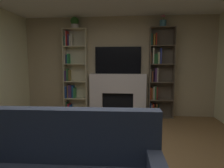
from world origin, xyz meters
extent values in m
plane|color=olive|center=(0.00, 0.00, 0.00)|extent=(6.63, 6.63, 0.00)
cube|color=tan|center=(0.00, 2.79, 1.30)|extent=(5.12, 0.06, 2.60)
cube|color=white|center=(-0.57, 2.67, 0.31)|extent=(0.33, 0.19, 0.61)
cube|color=white|center=(0.57, 2.67, 0.31)|extent=(0.33, 0.19, 0.61)
cube|color=white|center=(0.00, 2.67, 0.86)|extent=(1.48, 0.19, 0.50)
cube|color=black|center=(0.00, 2.72, 0.31)|extent=(0.81, 0.08, 0.61)
cube|color=#4F555B|center=(0.00, 2.42, 0.01)|extent=(1.58, 0.30, 0.03)
cube|color=black|center=(0.00, 2.73, 1.47)|extent=(1.20, 0.06, 0.70)
cube|color=beige|center=(-1.41, 2.63, 1.14)|extent=(0.02, 0.27, 2.28)
cube|color=beige|center=(-0.82, 2.63, 1.14)|extent=(0.02, 0.27, 2.28)
cube|color=beige|center=(-1.11, 2.75, 1.14)|extent=(0.62, 0.02, 2.28)
cube|color=beige|center=(-1.11, 2.63, 0.01)|extent=(0.58, 0.27, 0.02)
cube|color=#2C6A3E|center=(-1.38, 2.66, 0.18)|extent=(0.03, 0.16, 0.32)
cube|color=#B12336|center=(-1.32, 2.64, 0.16)|extent=(0.04, 0.21, 0.28)
cube|color=navy|center=(-1.27, 2.65, 0.15)|extent=(0.02, 0.20, 0.26)
cube|color=beige|center=(-1.11, 2.63, 0.46)|extent=(0.58, 0.27, 0.02)
cube|color=#244898|center=(-1.38, 2.63, 0.62)|extent=(0.03, 0.22, 0.31)
cube|color=#905C3C|center=(-1.34, 2.66, 0.64)|extent=(0.02, 0.16, 0.35)
cube|color=#4F3D71|center=(-1.31, 2.67, 0.64)|extent=(0.03, 0.16, 0.34)
cube|color=#572E69|center=(-1.27, 2.66, 0.63)|extent=(0.04, 0.17, 0.33)
cube|color=#1F4E8D|center=(-1.21, 2.67, 0.63)|extent=(0.04, 0.16, 0.33)
cube|color=#34804B|center=(-1.16, 2.65, 0.60)|extent=(0.04, 0.19, 0.27)
cube|color=beige|center=(-1.11, 2.63, 0.91)|extent=(0.58, 0.27, 0.02)
cube|color=#553C76|center=(-1.38, 2.63, 1.06)|extent=(0.03, 0.23, 0.27)
cube|color=#386F3F|center=(-1.34, 2.66, 1.08)|extent=(0.03, 0.17, 0.32)
cube|color=olive|center=(-1.29, 2.67, 1.07)|extent=(0.03, 0.16, 0.29)
cube|color=beige|center=(-1.11, 2.63, 1.37)|extent=(0.58, 0.27, 0.02)
cube|color=beige|center=(-1.38, 2.63, 1.55)|extent=(0.02, 0.23, 0.34)
cube|color=navy|center=(-1.35, 2.67, 1.50)|extent=(0.03, 0.15, 0.23)
cube|color=#258148|center=(-1.30, 2.65, 1.51)|extent=(0.03, 0.20, 0.26)
cube|color=beige|center=(-1.11, 2.63, 1.83)|extent=(0.58, 0.27, 0.02)
cube|color=#2A6D55|center=(-1.38, 2.65, 1.96)|extent=(0.02, 0.20, 0.25)
cube|color=beige|center=(-1.35, 2.65, 2.03)|extent=(0.02, 0.20, 0.38)
cube|color=red|center=(-1.33, 2.64, 2.03)|extent=(0.02, 0.21, 0.39)
cube|color=#54387C|center=(-1.29, 2.65, 1.99)|extent=(0.02, 0.19, 0.30)
cube|color=beige|center=(-1.24, 2.64, 1.97)|extent=(0.04, 0.20, 0.26)
cube|color=beige|center=(-1.19, 2.64, 1.99)|extent=(0.04, 0.22, 0.31)
cube|color=beige|center=(-1.11, 2.63, 2.28)|extent=(0.58, 0.27, 0.02)
cube|color=brown|center=(0.82, 2.62, 1.14)|extent=(0.02, 0.28, 2.28)
cube|color=brown|center=(1.41, 2.62, 1.14)|extent=(0.02, 0.28, 2.28)
cube|color=brown|center=(1.11, 2.75, 1.14)|extent=(0.62, 0.02, 2.28)
cube|color=brown|center=(1.11, 2.62, 0.01)|extent=(0.58, 0.28, 0.02)
cube|color=navy|center=(0.85, 2.65, 0.19)|extent=(0.03, 0.18, 0.34)
cube|color=beige|center=(0.89, 2.65, 0.17)|extent=(0.02, 0.18, 0.31)
cube|color=red|center=(0.92, 2.63, 0.19)|extent=(0.03, 0.22, 0.34)
cube|color=olive|center=(0.97, 2.64, 0.14)|extent=(0.04, 0.21, 0.24)
cube|color=brown|center=(1.01, 2.63, 0.18)|extent=(0.03, 0.23, 0.33)
cube|color=black|center=(1.06, 2.67, 0.17)|extent=(0.03, 0.15, 0.30)
cube|color=brown|center=(1.11, 2.62, 0.46)|extent=(0.58, 0.28, 0.02)
cube|color=#A83C20|center=(0.85, 2.63, 0.62)|extent=(0.03, 0.22, 0.30)
cube|color=brown|center=(0.90, 2.65, 0.62)|extent=(0.03, 0.19, 0.30)
cube|color=beige|center=(0.94, 2.66, 0.63)|extent=(0.04, 0.17, 0.33)
cube|color=#32763F|center=(0.97, 2.63, 0.64)|extent=(0.02, 0.23, 0.34)
cube|color=#B12F2B|center=(1.01, 2.65, 0.62)|extent=(0.03, 0.18, 0.31)
cube|color=brown|center=(1.11, 2.62, 0.91)|extent=(0.58, 0.28, 0.02)
cube|color=beige|center=(0.85, 2.67, 1.08)|extent=(0.02, 0.16, 0.32)
cube|color=brown|center=(0.89, 2.65, 1.05)|extent=(0.03, 0.20, 0.26)
cube|color=black|center=(0.93, 2.66, 1.05)|extent=(0.03, 0.16, 0.25)
cube|color=#663D7A|center=(0.97, 2.63, 1.10)|extent=(0.03, 0.22, 0.35)
cube|color=beige|center=(1.01, 2.63, 1.10)|extent=(0.02, 0.22, 0.35)
cube|color=brown|center=(1.11, 2.62, 1.37)|extent=(0.58, 0.28, 0.02)
cube|color=brown|center=(0.85, 2.66, 1.53)|extent=(0.03, 0.16, 0.29)
cube|color=beige|center=(0.90, 2.64, 1.58)|extent=(0.03, 0.22, 0.39)
cube|color=#318042|center=(0.93, 2.65, 1.50)|extent=(0.03, 0.19, 0.24)
cube|color=#37783F|center=(0.98, 2.67, 1.51)|extent=(0.04, 0.15, 0.25)
cube|color=beige|center=(1.04, 2.66, 1.52)|extent=(0.04, 0.17, 0.29)
cube|color=#303B95|center=(1.09, 2.67, 1.58)|extent=(0.03, 0.16, 0.39)
cube|color=brown|center=(1.11, 2.62, 1.83)|extent=(0.58, 0.28, 0.02)
cube|color=#356E56|center=(0.85, 2.67, 1.99)|extent=(0.04, 0.16, 0.30)
cube|color=#996527|center=(0.91, 2.65, 1.97)|extent=(0.04, 0.20, 0.27)
cube|color=red|center=(0.96, 2.65, 1.99)|extent=(0.02, 0.20, 0.30)
cube|color=brown|center=(1.11, 2.62, 2.28)|extent=(0.58, 0.28, 0.02)
cylinder|color=silver|center=(-1.11, 2.61, 2.34)|extent=(0.20, 0.20, 0.10)
sphere|color=#346E2A|center=(-1.11, 2.61, 2.47)|extent=(0.21, 0.21, 0.21)
cylinder|color=teal|center=(1.11, 2.61, 2.37)|extent=(0.16, 0.16, 0.16)
cylinder|color=#4C7F3F|center=(1.12, 2.60, 2.50)|extent=(0.01, 0.01, 0.10)
sphere|color=#D96282|center=(1.12, 2.60, 2.55)|extent=(0.06, 0.06, 0.06)
cylinder|color=#4C7F3F|center=(1.14, 2.62, 2.50)|extent=(0.01, 0.01, 0.10)
sphere|color=#D96282|center=(1.14, 2.62, 2.55)|extent=(0.06, 0.06, 0.06)
cylinder|color=#4C7F3F|center=(1.09, 2.64, 2.50)|extent=(0.01, 0.01, 0.10)
sphere|color=#D96282|center=(1.09, 2.64, 2.55)|extent=(0.04, 0.04, 0.04)
cube|color=#49536B|center=(-0.26, -0.65, 0.70)|extent=(1.81, 0.22, 0.54)
camera|label=1|loc=(0.35, -2.51, 1.43)|focal=31.86mm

